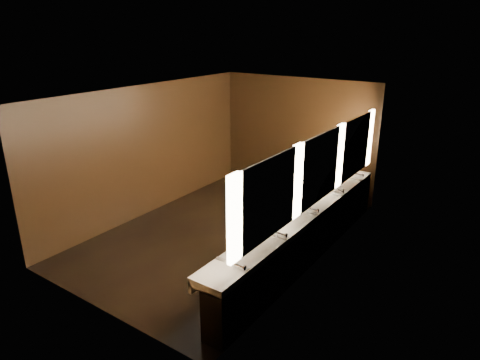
{
  "coord_description": "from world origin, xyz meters",
  "views": [
    {
      "loc": [
        4.66,
        -6.16,
        3.91
      ],
      "look_at": [
        0.39,
        0.0,
        1.21
      ],
      "focal_mm": 32.0,
      "sensor_mm": 36.0,
      "label": 1
    }
  ],
  "objects": [
    {
      "name": "wall_left",
      "position": [
        -2.0,
        0.0,
        1.4
      ],
      "size": [
        0.02,
        6.0,
        2.8
      ],
      "primitive_type": "cube",
      "color": "black",
      "rests_on": "floor"
    },
    {
      "name": "sink_counter",
      "position": [
        1.79,
        0.0,
        0.5
      ],
      "size": [
        0.55,
        5.4,
        1.01
      ],
      "color": "black",
      "rests_on": "floor"
    },
    {
      "name": "ceiling",
      "position": [
        0.0,
        0.0,
        2.8
      ],
      "size": [
        4.0,
        6.0,
        0.02
      ],
      "primitive_type": "cube",
      "color": "#2D2D2B",
      "rests_on": "wall_back"
    },
    {
      "name": "trash_bin",
      "position": [
        1.58,
        -0.13,
        0.3
      ],
      "size": [
        0.45,
        0.45,
        0.59
      ],
      "primitive_type": "cylinder",
      "rotation": [
        0.0,
        0.0,
        -0.18
      ],
      "color": "black",
      "rests_on": "floor"
    },
    {
      "name": "wall_front",
      "position": [
        0.0,
        -3.0,
        1.4
      ],
      "size": [
        4.0,
        0.02,
        2.8
      ],
      "primitive_type": "cube",
      "color": "black",
      "rests_on": "floor"
    },
    {
      "name": "floor",
      "position": [
        0.0,
        0.0,
        0.0
      ],
      "size": [
        6.0,
        6.0,
        0.0
      ],
      "primitive_type": "plane",
      "color": "black",
      "rests_on": "ground"
    },
    {
      "name": "wall_back",
      "position": [
        0.0,
        3.0,
        1.4
      ],
      "size": [
        4.0,
        0.02,
        2.8
      ],
      "primitive_type": "cube",
      "color": "black",
      "rests_on": "floor"
    },
    {
      "name": "wall_right",
      "position": [
        2.0,
        0.0,
        1.4
      ],
      "size": [
        0.02,
        6.0,
        2.8
      ],
      "primitive_type": "cube",
      "color": "black",
      "rests_on": "floor"
    },
    {
      "name": "mirror_band",
      "position": [
        1.98,
        -0.0,
        1.75
      ],
      "size": [
        0.06,
        5.03,
        1.15
      ],
      "color": "#FDE2BA",
      "rests_on": "wall_right"
    },
    {
      "name": "person",
      "position": [
        1.07,
        -0.79,
        0.73
      ],
      "size": [
        0.46,
        0.6,
        1.47
      ],
      "primitive_type": "imported",
      "rotation": [
        0.0,
        0.0,
        -1.34
      ],
      "color": "#80B2BE",
      "rests_on": "floor"
    }
  ]
}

